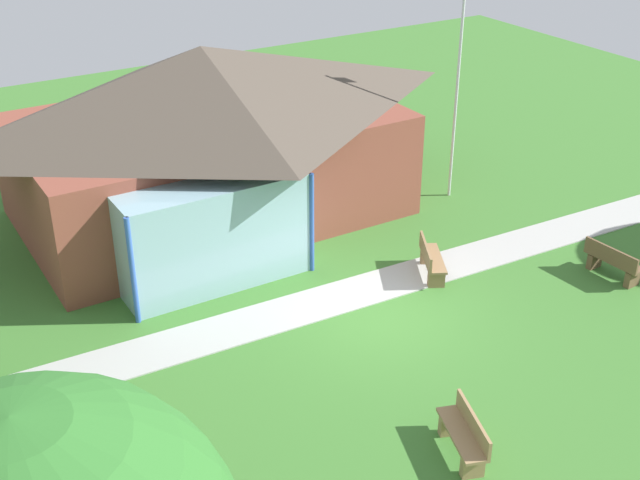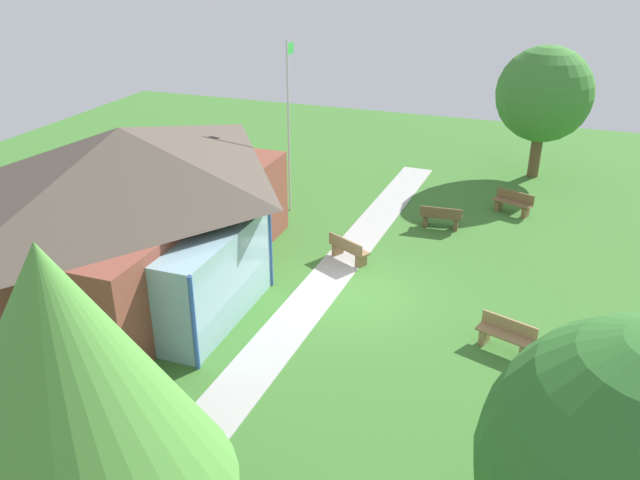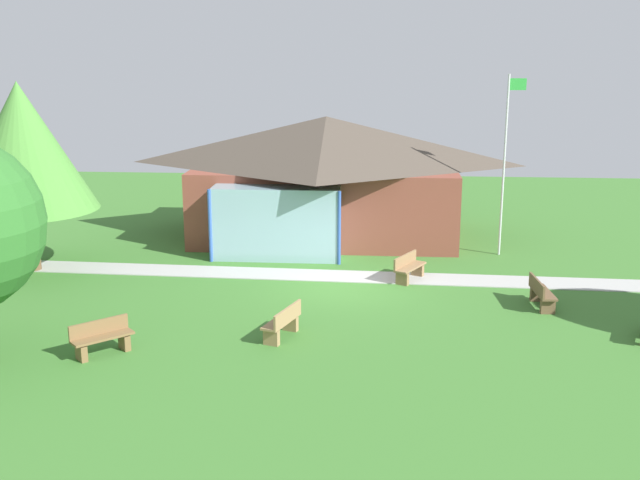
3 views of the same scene
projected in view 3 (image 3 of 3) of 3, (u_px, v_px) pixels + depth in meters
ground_plane at (343, 286)px, 23.80m from camera, size 44.00×44.00×0.00m
pavilion at (324, 175)px, 29.75m from camera, size 10.98×7.95×4.72m
footpath at (345, 276)px, 24.83m from camera, size 24.07×2.19×0.03m
flagpole at (505, 158)px, 26.68m from camera, size 0.64×0.08×6.42m
bench_front_center at (283, 323)px, 19.46m from camera, size 0.91×1.56×0.84m
bench_front_left at (102, 339)px, 18.41m from camera, size 1.39×1.35×0.84m
bench_mid_right at (541, 294)px, 21.80m from camera, size 0.54×1.53×0.84m
bench_rear_near_path at (409, 268)px, 24.36m from camera, size 1.10×1.53×0.84m
tree_west_hedge at (22, 147)px, 24.57m from camera, size 4.65×4.65×6.27m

